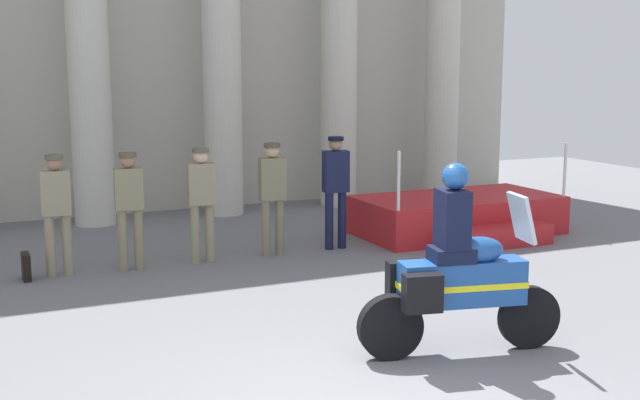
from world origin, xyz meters
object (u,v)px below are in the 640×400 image
officer_in_row_1 (129,201)px  officer_in_row_3 (272,190)px  motorcycle_with_rider (455,276)px  briefcase_on_ground (26,267)px  officer_in_row_0 (57,205)px  officer_in_row_4 (336,183)px  officer_in_row_2 (202,195)px  reviewing_stand (460,216)px

officer_in_row_1 → officer_in_row_3: 2.09m
officer_in_row_3 → motorcycle_with_rider: size_ratio=0.81×
briefcase_on_ground → officer_in_row_3: bearing=-1.0°
officer_in_row_0 → officer_in_row_1: (0.94, -0.09, -0.00)m
officer_in_row_4 → briefcase_on_ground: bearing=6.9°
officer_in_row_3 → officer_in_row_4: bearing=-171.5°
officer_in_row_2 → officer_in_row_0: bearing=5.0°
officer_in_row_0 → officer_in_row_4: size_ratio=0.95×
officer_in_row_2 → reviewing_stand: bearing=-171.4°
officer_in_row_3 → officer_in_row_4: (1.04, 0.02, 0.03)m
officer_in_row_0 → briefcase_on_ground: officer_in_row_0 is taller
motorcycle_with_rider → officer_in_row_1: bearing=127.5°
briefcase_on_ground → officer_in_row_4: bearing=-0.5°
reviewing_stand → officer_in_row_0: bearing=-179.9°
officer_in_row_0 → officer_in_row_1: size_ratio=1.00×
officer_in_row_2 → briefcase_on_ground: (-2.40, 0.02, -0.79)m
reviewing_stand → officer_in_row_3: size_ratio=1.99×
officer_in_row_2 → officer_in_row_1: bearing=7.7°
reviewing_stand → officer_in_row_1: officer_in_row_1 is taller
officer_in_row_4 → briefcase_on_ground: 4.59m
reviewing_stand → officer_in_row_1: 5.53m
officer_in_row_3 → briefcase_on_ground: size_ratio=4.66×
officer_in_row_1 → officer_in_row_4: size_ratio=0.94×
officer_in_row_2 → briefcase_on_ground: 2.53m
officer_in_row_0 → motorcycle_with_rider: motorcycle_with_rider is taller
officer_in_row_4 → motorcycle_with_rider: size_ratio=0.84×
officer_in_row_1 → briefcase_on_ground: 1.59m
officer_in_row_0 → briefcase_on_ground: 0.90m
officer_in_row_0 → motorcycle_with_rider: 5.69m
officer_in_row_3 → motorcycle_with_rider: motorcycle_with_rider is taller
officer_in_row_2 → motorcycle_with_rider: bearing=111.4°
officer_in_row_2 → officer_in_row_4: 2.11m
officer_in_row_1 → briefcase_on_ground: (-1.38, 0.03, -0.79)m
reviewing_stand → motorcycle_with_rider: (-3.30, -4.75, 0.49)m
officer_in_row_3 → briefcase_on_ground: (-3.47, 0.06, -0.81)m
officer_in_row_2 → officer_in_row_3: 1.07m
officer_in_row_0 → officer_in_row_3: bearing=-174.8°
officer_in_row_0 → officer_in_row_3: 3.04m
reviewing_stand → briefcase_on_ground: 6.87m
reviewing_stand → officer_in_row_3: (-3.39, -0.13, 0.68)m
officer_in_row_3 → officer_in_row_4: officer_in_row_4 is taller
reviewing_stand → officer_in_row_2: bearing=-178.8°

